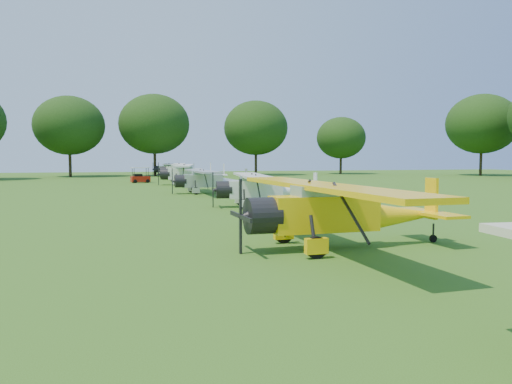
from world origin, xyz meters
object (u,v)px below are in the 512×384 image
aircraft_3 (264,186)px  aircraft_6 (184,169)px  aircraft_7 (173,168)px  golf_cart (140,178)px  aircraft_4 (209,179)px  aircraft_2 (340,207)px  aircraft_5 (191,172)px

aircraft_3 → aircraft_6: aircraft_6 is taller
aircraft_7 → golf_cart: aircraft_7 is taller
aircraft_7 → aircraft_4: bearing=-83.4°
aircraft_3 → golf_cart: (-6.34, 30.54, -0.62)m
aircraft_6 → aircraft_7: 13.10m
aircraft_3 → aircraft_2: bearing=-88.6°
aircraft_2 → aircraft_7: bearing=87.0°
aircraft_3 → aircraft_5: aircraft_5 is taller
aircraft_2 → aircraft_6: aircraft_2 is taller
aircraft_2 → aircraft_5: 38.37m
aircraft_5 → aircraft_3: bearing=-77.6°
aircraft_6 → aircraft_3: bearing=-81.7°
aircraft_5 → aircraft_7: aircraft_5 is taller
aircraft_5 → golf_cart: aircraft_5 is taller
aircraft_3 → aircraft_7: aircraft_7 is taller
aircraft_3 → aircraft_6: (-0.47, 37.40, 0.13)m
aircraft_2 → aircraft_7: 64.15m
golf_cart → aircraft_7: bearing=63.4°
aircraft_4 → golf_cart: size_ratio=4.58×
aircraft_6 → aircraft_7: (-0.24, 13.10, -0.09)m
aircraft_3 → golf_cart: bearing=108.3°
golf_cart → aircraft_2: bearing=-94.3°
aircraft_2 → golf_cart: size_ratio=5.12×
aircraft_4 → golf_cart: 19.36m
aircraft_3 → aircraft_6: size_ratio=0.91×
aircraft_4 → aircraft_6: aircraft_6 is taller
aircraft_6 → aircraft_7: bearing=98.6°
aircraft_5 → aircraft_2: bearing=-80.4°
aircraft_2 → aircraft_4: 25.49m
aircraft_6 → golf_cart: 9.06m
aircraft_4 → golf_cart: aircraft_4 is taller
aircraft_2 → aircraft_4: bearing=87.7°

